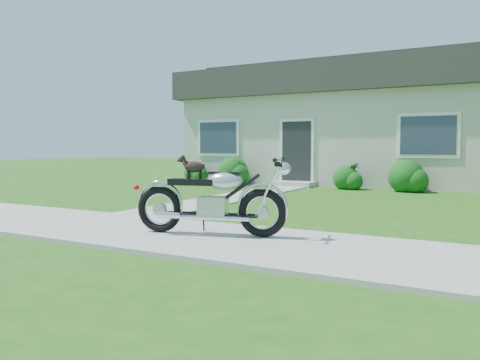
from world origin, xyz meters
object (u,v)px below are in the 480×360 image
potted_plant_left (235,173)px  potted_plant_right (353,176)px  motorcycle_with_dog (213,199)px  house (366,123)px

potted_plant_left → potted_plant_right: (4.07, 0.00, -0.00)m
potted_plant_left → motorcycle_with_dog: bearing=-62.7°
potted_plant_left → motorcycle_with_dog: motorcycle_with_dog is taller
potted_plant_left → motorcycle_with_dog: (4.35, -8.43, 0.14)m
potted_plant_right → house: bearing=98.2°
potted_plant_left → motorcycle_with_dog: 9.49m
house → potted_plant_right: size_ratio=16.05×
house → potted_plant_left: bearing=-136.1°
potted_plant_right → motorcycle_with_dog: (0.28, -8.43, 0.14)m
potted_plant_left → motorcycle_with_dog: size_ratio=0.36×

